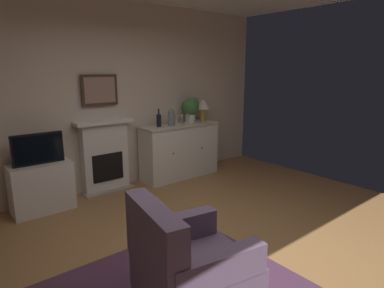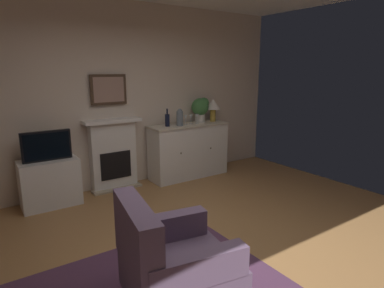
# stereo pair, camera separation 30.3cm
# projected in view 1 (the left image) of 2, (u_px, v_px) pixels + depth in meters

# --- Properties ---
(ground_plane) EXTENTS (6.23, 5.05, 0.10)m
(ground_plane) POSITION_uv_depth(u_px,v_px,m) (214.00, 257.00, 3.34)
(ground_plane) COLOR #9E7042
(ground_plane) RESTS_ON ground
(wall_rear) EXTENTS (6.23, 0.06, 2.85)m
(wall_rear) POSITION_uv_depth(u_px,v_px,m) (103.00, 97.00, 4.90)
(wall_rear) COLOR beige
(wall_rear) RESTS_ON ground_plane
(fireplace_unit) EXTENTS (0.87, 0.30, 1.10)m
(fireplace_unit) POSITION_uv_depth(u_px,v_px,m) (105.00, 156.00, 4.95)
(fireplace_unit) COLOR white
(fireplace_unit) RESTS_ON ground_plane
(framed_picture) EXTENTS (0.55, 0.04, 0.45)m
(framed_picture) POSITION_uv_depth(u_px,v_px,m) (100.00, 90.00, 4.76)
(framed_picture) COLOR #473323
(sideboard_cabinet) EXTENTS (1.40, 0.49, 0.93)m
(sideboard_cabinet) POSITION_uv_depth(u_px,v_px,m) (180.00, 151.00, 5.62)
(sideboard_cabinet) COLOR white
(sideboard_cabinet) RESTS_ON ground_plane
(table_lamp) EXTENTS (0.26, 0.26, 0.40)m
(table_lamp) POSITION_uv_depth(u_px,v_px,m) (203.00, 106.00, 5.78)
(table_lamp) COLOR #B79338
(table_lamp) RESTS_ON sideboard_cabinet
(wine_bottle) EXTENTS (0.08, 0.08, 0.29)m
(wine_bottle) POSITION_uv_depth(u_px,v_px,m) (159.00, 120.00, 5.25)
(wine_bottle) COLOR black
(wine_bottle) RESTS_ON sideboard_cabinet
(wine_glass_left) EXTENTS (0.07, 0.07, 0.16)m
(wine_glass_left) POSITION_uv_depth(u_px,v_px,m) (177.00, 118.00, 5.44)
(wine_glass_left) COLOR silver
(wine_glass_left) RESTS_ON sideboard_cabinet
(wine_glass_center) EXTENTS (0.07, 0.07, 0.16)m
(wine_glass_center) POSITION_uv_depth(u_px,v_px,m) (182.00, 117.00, 5.51)
(wine_glass_center) COLOR silver
(wine_glass_center) RESTS_ON sideboard_cabinet
(wine_glass_right) EXTENTS (0.07, 0.07, 0.16)m
(wine_glass_right) POSITION_uv_depth(u_px,v_px,m) (188.00, 116.00, 5.56)
(wine_glass_right) COLOR silver
(wine_glass_right) RESTS_ON sideboard_cabinet
(vase_decorative) EXTENTS (0.11, 0.11, 0.28)m
(vase_decorative) POSITION_uv_depth(u_px,v_px,m) (171.00, 117.00, 5.33)
(vase_decorative) COLOR slate
(vase_decorative) RESTS_ON sideboard_cabinet
(tv_cabinet) EXTENTS (0.75, 0.42, 0.65)m
(tv_cabinet) POSITION_uv_depth(u_px,v_px,m) (42.00, 187.00, 4.28)
(tv_cabinet) COLOR white
(tv_cabinet) RESTS_ON ground_plane
(tv_set) EXTENTS (0.62, 0.07, 0.40)m
(tv_set) POSITION_uv_depth(u_px,v_px,m) (38.00, 149.00, 4.14)
(tv_set) COLOR black
(tv_set) RESTS_ON tv_cabinet
(potted_plant_small) EXTENTS (0.30, 0.30, 0.43)m
(potted_plant_small) POSITION_uv_depth(u_px,v_px,m) (191.00, 108.00, 5.67)
(potted_plant_small) COLOR beige
(potted_plant_small) RESTS_ON sideboard_cabinet
(armchair) EXTENTS (0.93, 0.89, 0.92)m
(armchair) POSITION_uv_depth(u_px,v_px,m) (188.00, 266.00, 2.46)
(armchair) COLOR #604C66
(armchair) RESTS_ON ground_plane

